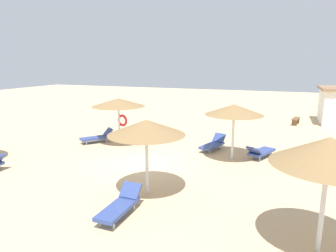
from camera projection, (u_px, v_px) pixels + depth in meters
ground_plane at (145, 164)px, 13.73m from camera, size 80.00×80.00×0.00m
parasol_0 at (118, 103)px, 16.76m from camera, size 3.02×3.02×2.63m
parasol_1 at (234, 110)px, 13.90m from camera, size 2.75×2.75×2.69m
parasol_2 at (146, 128)px, 10.15m from camera, size 2.70×2.70×2.69m
parasol_4 at (329, 152)px, 6.85m from camera, size 2.66×2.66×2.92m
lounger_0 at (98, 137)px, 17.41m from camera, size 1.63×1.88×0.77m
lounger_1 at (213, 144)px, 15.87m from camera, size 1.15×1.97×0.77m
lounger_2 at (120, 205)px, 9.06m from camera, size 0.66×1.88×0.75m
lounger_5 at (146, 138)px, 17.22m from camera, size 1.71×1.87×0.69m
lounger_6 at (260, 152)px, 14.53m from camera, size 1.35×1.99×0.72m
bench_0 at (296, 120)px, 22.48m from camera, size 0.68×1.55×0.49m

